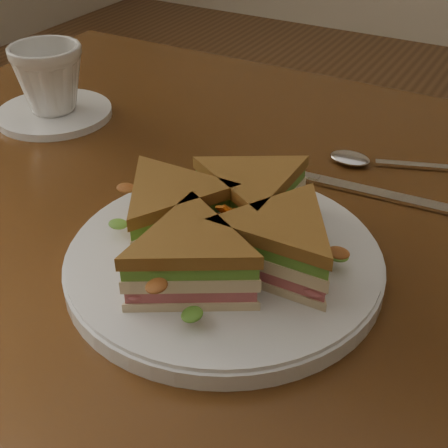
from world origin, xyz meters
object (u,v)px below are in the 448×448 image
Objects in this scene: spoon at (370,161)px; knife at (363,191)px; sandwich_wedges at (224,229)px; coffee_cup at (49,79)px; saucer at (55,113)px; plate at (224,262)px; table at (291,299)px.

knife is at bearing -97.44° from spoon.
knife is at bearing 71.22° from sandwich_wedges.
coffee_cup is at bearing 178.52° from knife.
sandwich_wedges is at bearing -112.53° from knife.
coffee_cup reaches higher than knife.
knife is 0.43m from saucer.
saucer is 1.62× the size of coffee_cup.
knife is (0.01, -0.07, -0.00)m from spoon.
sandwich_wedges reaches higher than plate.
spoon is at bearing 15.42° from coffee_cup.
knife is 1.40× the size of saucer.
knife reaches higher than table.
sandwich_wedges is at bearing -90.00° from plate.
sandwich_wedges reaches higher than knife.
plate reaches higher than knife.
table is 0.19m from spoon.
plate is 0.20m from knife.
plate is at bearing -21.58° from coffee_cup.
spoon is (0.02, 0.16, 0.10)m from table.
sandwich_wedges is 0.27m from spoon.
sandwich_wedges is (-0.03, -0.10, 0.14)m from table.
coffee_cup is (-0.43, -0.02, 0.05)m from knife.
table is 6.81× the size of spoon.
saucer is at bearing 168.97° from table.
plate is (-0.03, -0.10, 0.11)m from table.
sandwich_wedges reaches higher than spoon.
plate is 1.33× the size of knife.
spoon is 0.42m from saucer.
table is 5.57× the size of knife.
spoon is (0.05, 0.26, -0.00)m from plate.
knife is at bearing 71.22° from plate.
table is 0.15m from plate.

